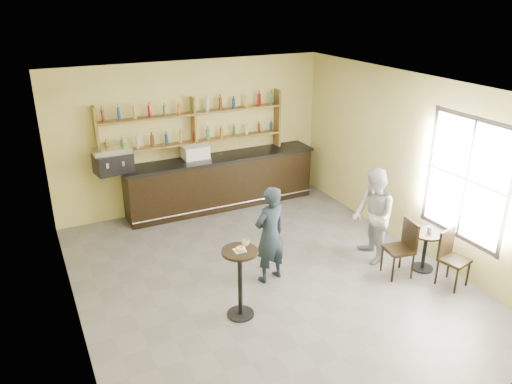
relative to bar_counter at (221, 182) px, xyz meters
name	(u,v)px	position (x,y,z in m)	size (l,w,h in m)	color
floor	(266,278)	(-0.49, -3.15, -0.58)	(7.00, 7.00, 0.00)	slate
ceiling	(268,89)	(-0.49, -3.15, 2.62)	(7.00, 7.00, 0.00)	white
wall_back	(193,136)	(-0.49, 0.35, 1.02)	(7.00, 7.00, 0.00)	#C9C072
wall_front	(429,311)	(-0.49, -6.65, 1.02)	(7.00, 7.00, 0.00)	#C9C072
wall_left	(66,228)	(-3.49, -3.15, 1.02)	(7.00, 7.00, 0.00)	#C9C072
wall_right	(414,163)	(2.51, -3.15, 1.02)	(7.00, 7.00, 0.00)	#C9C072
window_pane	(466,179)	(2.50, -4.35, 1.12)	(2.00, 2.00, 0.00)	white
window_frame	(466,180)	(2.50, -4.35, 1.12)	(0.04, 1.70, 2.10)	black
shelf_unit	(194,128)	(-0.49, 0.22, 1.23)	(4.00, 0.26, 1.40)	brown
liquor_bottles	(194,120)	(-0.49, 0.22, 1.40)	(3.68, 0.10, 1.00)	#8C5919
bar_counter	(221,182)	(0.00, 0.00, 0.00)	(4.30, 0.84, 1.16)	black
espresso_machine	(113,160)	(-2.28, 0.00, 0.83)	(0.71, 0.45, 0.50)	black
pastry_case	(195,153)	(-0.57, 0.00, 0.75)	(0.55, 0.44, 0.33)	silver
pedestal_table	(240,283)	(-1.30, -3.88, -0.03)	(0.53, 0.53, 1.10)	black
napkin	(240,250)	(-1.30, -3.88, 0.52)	(0.16, 0.16, 0.00)	white
donut	(241,249)	(-1.29, -3.89, 0.54)	(0.14, 0.14, 0.05)	#BC9844
cup_pedestal	(246,243)	(-1.16, -3.78, 0.56)	(0.11, 0.11, 0.09)	white
man_main	(270,235)	(-0.45, -3.18, 0.25)	(0.61, 0.40, 1.66)	black
cafe_table	(424,251)	(2.11, -4.07, -0.23)	(0.56, 0.56, 0.71)	black
cup_cafe	(430,229)	(2.16, -4.07, 0.18)	(0.11, 0.11, 0.10)	white
chair_west	(399,249)	(1.56, -4.02, -0.08)	(0.43, 0.43, 0.99)	black
chair_south	(454,260)	(2.16, -4.67, -0.11)	(0.41, 0.41, 0.95)	black
patron_second	(373,216)	(1.48, -3.39, 0.27)	(0.83, 0.65, 1.71)	#A4A5AA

